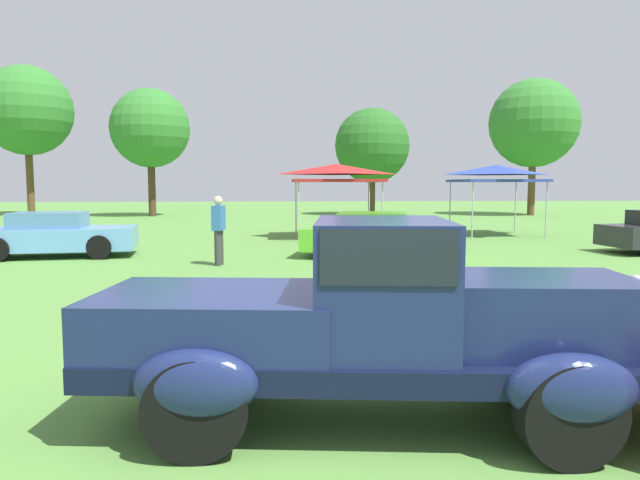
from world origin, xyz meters
The scene contains 11 objects.
ground_plane centered at (0.00, 0.00, 0.00)m, with size 120.00×120.00×0.00m, color #568C3D.
feature_pickup_truck centered at (0.32, 0.22, 0.87)m, with size 4.64×2.19×1.70m.
show_car_skyblue centered at (-6.51, 11.67, 0.60)m, with size 4.31×2.17×1.22m.
show_car_lime centered at (2.23, 10.89, 0.60)m, with size 4.36×2.59×1.22m.
spectator_near_truck centered at (-1.89, 9.74, 0.91)m, with size 0.32×0.44×1.69m.
canopy_tent_left_field centered at (1.71, 16.80, 2.42)m, with size 3.22×3.22×2.71m.
canopy_tent_center_field centered at (7.96, 17.38, 2.42)m, with size 3.06×3.06×2.71m.
treeline_far_left centered at (-15.95, 33.18, 6.47)m, with size 5.52×5.52×9.26m.
treeline_mid_left centered at (-8.10, 31.50, 5.29)m, with size 4.74×4.74×7.68m.
treeline_center centered at (5.50, 32.01, 4.36)m, with size 4.70×4.70×6.72m.
treeline_mid_right centered at (15.43, 30.85, 5.70)m, with size 5.46×5.46×8.45m.
Camera 1 is at (-0.45, -4.43, 1.99)m, focal length 32.44 mm.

